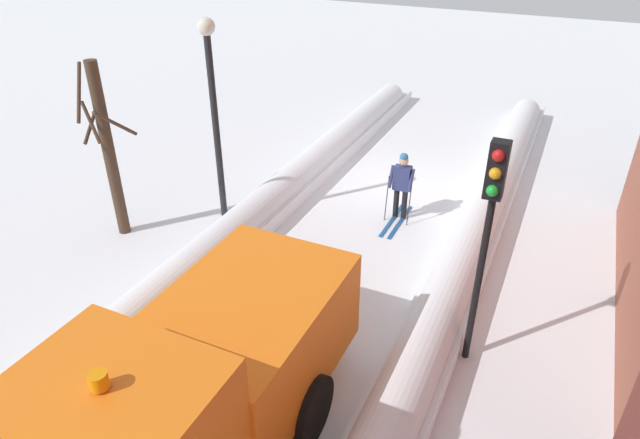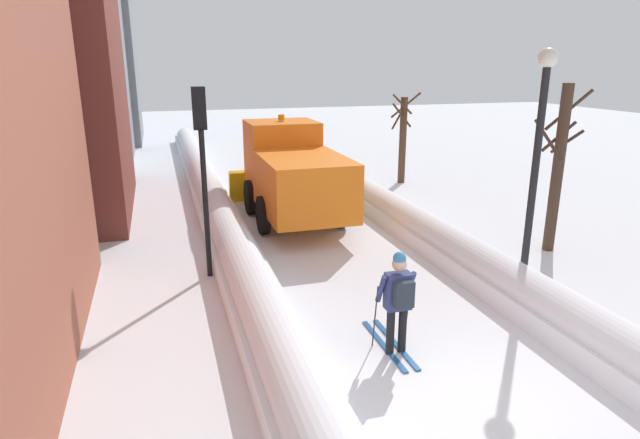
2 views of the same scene
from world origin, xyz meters
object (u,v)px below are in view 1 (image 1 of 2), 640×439
plow_truck (197,393)px  skier (402,183)px  bare_tree_near (108,150)px  street_lamp (213,100)px  traffic_light_pole (489,217)px

plow_truck → skier: bearing=-91.8°
skier → bare_tree_near: bare_tree_near is taller
street_lamp → bare_tree_near: size_ratio=1.18×
street_lamp → bare_tree_near: street_lamp is taller
skier → plow_truck: bearing=88.2°
street_lamp → plow_truck: bearing=121.5°
plow_truck → street_lamp: bearing=-58.5°
plow_truck → traffic_light_pole: traffic_light_pole is taller
skier → street_lamp: bearing=26.7°
traffic_light_pole → skier: bearing=-59.1°
skier → bare_tree_near: (5.99, 3.60, 1.20)m
plow_truck → traffic_light_pole: 4.98m
plow_truck → skier: 8.22m
skier → traffic_light_pole: 5.57m
plow_truck → traffic_light_pole: size_ratio=1.41×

